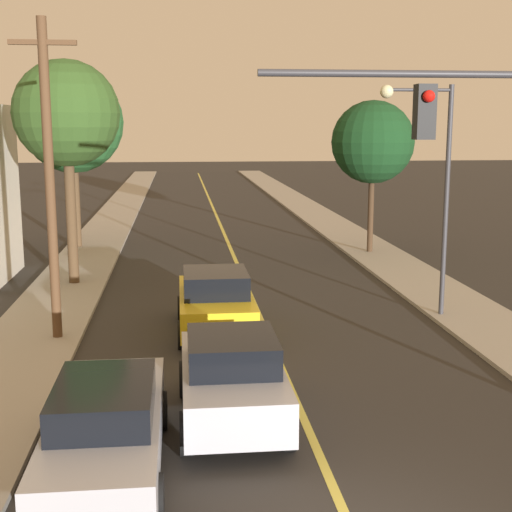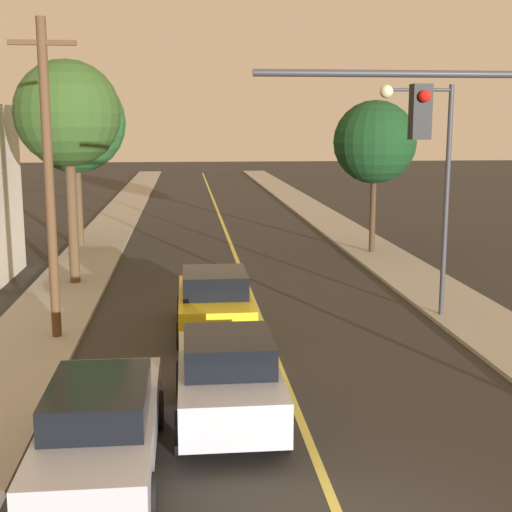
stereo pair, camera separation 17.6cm
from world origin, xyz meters
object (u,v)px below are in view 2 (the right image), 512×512
(car_outer_lane_front, at_px, (101,424))
(utility_pole_left, at_px, (49,176))
(tree_right_near, at_px, (375,142))
(car_near_lane_second, at_px, (215,301))
(tree_left_far, at_px, (68,115))
(streetlamp_right, at_px, (430,167))
(car_near_lane_front, at_px, (228,377))
(tree_left_near, at_px, (75,123))

(car_outer_lane_front, xyz_separation_m, utility_pole_left, (-1.94, 7.25, 3.41))
(car_outer_lane_front, relative_size, tree_right_near, 0.79)
(car_near_lane_second, bearing_deg, tree_left_far, 126.44)
(streetlamp_right, distance_m, tree_left_far, 11.88)
(car_near_lane_second, height_order, utility_pole_left, utility_pole_left)
(utility_pole_left, xyz_separation_m, tree_right_near, (11.22, 11.31, 0.52))
(car_near_lane_front, relative_size, car_outer_lane_front, 0.84)
(car_near_lane_front, relative_size, utility_pole_left, 0.54)
(car_near_lane_second, distance_m, utility_pole_left, 5.27)
(car_outer_lane_front, relative_size, tree_left_far, 0.67)
(car_near_lane_second, bearing_deg, car_outer_lane_front, -105.62)
(tree_left_near, bearing_deg, utility_pole_left, -84.43)
(car_near_lane_front, height_order, tree_left_near, tree_left_near)
(car_near_lane_second, height_order, tree_left_near, tree_left_near)
(streetlamp_right, xyz_separation_m, tree_left_far, (-10.51, 5.35, 1.47))
(car_near_lane_front, height_order, car_outer_lane_front, car_near_lane_front)
(car_near_lane_second, xyz_separation_m, tree_left_near, (-5.42, 13.69, 4.68))
(car_near_lane_second, bearing_deg, tree_left_near, 111.60)
(utility_pole_left, bearing_deg, car_outer_lane_front, -74.99)
(tree_left_near, relative_size, tree_right_near, 1.20)
(car_outer_lane_front, height_order, tree_right_near, tree_right_near)
(car_near_lane_second, height_order, streetlamp_right, streetlamp_right)
(car_outer_lane_front, xyz_separation_m, tree_left_near, (-3.31, 21.24, 4.75))
(car_outer_lane_front, distance_m, streetlamp_right, 12.14)
(streetlamp_right, bearing_deg, car_outer_lane_front, -134.10)
(car_near_lane_front, height_order, streetlamp_right, streetlamp_right)
(car_near_lane_front, distance_m, car_near_lane_second, 5.82)
(utility_pole_left, height_order, tree_left_near, utility_pole_left)
(car_near_lane_front, bearing_deg, streetlamp_right, 47.89)
(utility_pole_left, relative_size, tree_right_near, 1.24)
(tree_left_near, distance_m, tree_right_near, 12.89)
(streetlamp_right, xyz_separation_m, tree_right_near, (1.19, 10.22, 0.42))
(car_near_lane_front, height_order, tree_left_far, tree_left_far)
(streetlamp_right, relative_size, utility_pole_left, 0.82)
(car_near_lane_front, xyz_separation_m, tree_left_near, (-5.42, 19.50, 4.67))
(car_outer_lane_front, relative_size, tree_left_near, 0.66)
(utility_pole_left, bearing_deg, streetlamp_right, 6.24)
(utility_pole_left, height_order, tree_left_far, utility_pole_left)
(car_near_lane_second, relative_size, utility_pole_left, 0.56)
(car_near_lane_front, xyz_separation_m, car_outer_lane_front, (-2.11, -1.74, -0.08))
(streetlamp_right, xyz_separation_m, tree_left_near, (-11.39, 12.90, 1.23))
(tree_left_far, bearing_deg, car_near_lane_second, -53.56)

